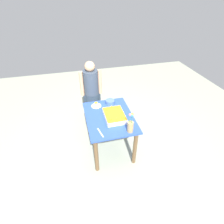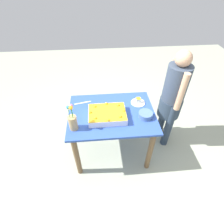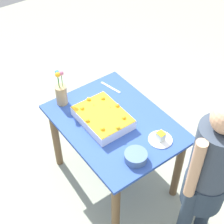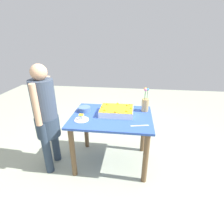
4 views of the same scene
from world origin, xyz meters
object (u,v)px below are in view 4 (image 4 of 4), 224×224
cake_knife (140,126)px  flower_vase (145,104)px  sheet_cake (117,111)px  serving_plate_with_slice (81,119)px  person_standing (46,113)px  fruit_bowl (84,109)px

cake_knife → flower_vase: flower_vase is taller
sheet_cake → serving_plate_with_slice: (-0.44, -0.25, -0.03)m
cake_knife → person_standing: 1.23m
sheet_cake → flower_vase: flower_vase is taller
cake_knife → fruit_bowl: size_ratio=1.30×
sheet_cake → person_standing: (-0.91, -0.26, 0.03)m
sheet_cake → serving_plate_with_slice: bearing=-150.6°
fruit_bowl → cake_knife: bearing=-23.6°
cake_knife → person_standing: (-1.23, 0.05, 0.07)m
person_standing → flower_vase: bearing=17.5°
serving_plate_with_slice → fruit_bowl: bearing=97.1°
serving_plate_with_slice → cake_knife: bearing=-4.9°
cake_knife → person_standing: bearing=-14.8°
sheet_cake → flower_vase: (0.40, 0.15, 0.07)m
sheet_cake → serving_plate_with_slice: sheet_cake is taller
sheet_cake → flower_vase: size_ratio=1.31×
person_standing → serving_plate_with_slice: bearing=1.7°
sheet_cake → person_standing: size_ratio=0.31×
sheet_cake → flower_vase: bearing=21.2°
sheet_cake → cake_knife: bearing=-44.4°
sheet_cake → cake_knife: sheet_cake is taller
serving_plate_with_slice → cake_knife: size_ratio=0.84×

